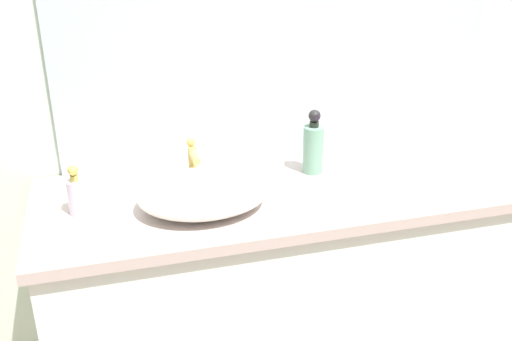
{
  "coord_description": "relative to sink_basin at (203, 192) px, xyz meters",
  "views": [
    {
      "loc": [
        -0.69,
        -1.15,
        1.71
      ],
      "look_at": [
        -0.27,
        0.39,
        0.98
      ],
      "focal_mm": 41.07,
      "sensor_mm": 36.0,
      "label": 1
    }
  ],
  "objects": [
    {
      "name": "sink_basin",
      "position": [
        0.0,
        0.0,
        0.0
      ],
      "size": [
        0.38,
        0.3,
        0.1
      ],
      "primitive_type": "ellipsoid",
      "color": "silver",
      "rests_on": "vanity_counter"
    },
    {
      "name": "bathroom_wall_rear",
      "position": [
        0.44,
        0.38,
        0.35
      ],
      "size": [
        6.0,
        0.06,
        2.6
      ],
      "primitive_type": "cube",
      "color": "silver",
      "rests_on": "ground"
    },
    {
      "name": "soap_dispenser",
      "position": [
        -0.35,
        0.06,
        0.01
      ],
      "size": [
        0.05,
        0.05,
        0.15
      ],
      "color": "silver",
      "rests_on": "vanity_counter"
    },
    {
      "name": "vanity_counter",
      "position": [
        0.34,
        0.06,
        -0.5
      ],
      "size": [
        1.68,
        0.56,
        0.9
      ],
      "color": "white",
      "rests_on": "ground"
    },
    {
      "name": "lotion_bottle",
      "position": [
        0.39,
        0.15,
        0.04
      ],
      "size": [
        0.07,
        0.07,
        0.21
      ],
      "color": "gray",
      "rests_on": "vanity_counter"
    },
    {
      "name": "faucet",
      "position": [
        0.0,
        0.17,
        0.03
      ],
      "size": [
        0.03,
        0.12,
        0.15
      ],
      "color": "#D6AE51",
      "rests_on": "vanity_counter"
    }
  ]
}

